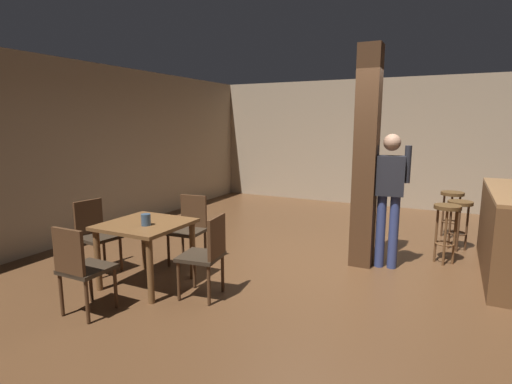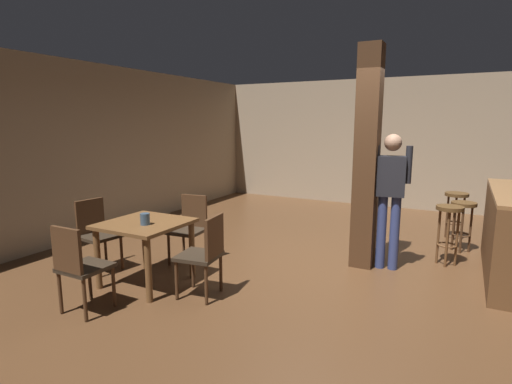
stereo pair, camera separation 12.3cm
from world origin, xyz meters
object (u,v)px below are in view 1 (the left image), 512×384
Objects in this scene: bar_stool_near at (447,220)px; chair_east at (207,252)px; chair_west at (95,232)px; bar_stool_far at (452,203)px; chair_south at (80,266)px; bar_stool_mid at (459,213)px; napkin_cup at (146,220)px; bar_counter at (502,231)px; standing_person at (389,191)px; chair_north at (190,226)px; dining_table at (146,234)px.

chair_east is at bearing -134.39° from bar_stool_near.
chair_west is 1.19× the size of bar_stool_far.
bar_stool_mid is at bearing 50.03° from chair_south.
chair_east is 1.19× the size of bar_stool_far.
chair_south is 1.13× the size of bar_stool_near.
bar_stool_far is (3.03, 3.79, -0.24)m from napkin_cup.
bar_stool_mid is (-0.46, 0.83, 0.00)m from bar_counter.
bar_counter is at bearing 17.00° from standing_person.
chair_north and chair_south have the same top height.
bar_stool_far reaches higher than dining_table.
chair_east is at bearing -1.21° from chair_west.
dining_table is 0.83m from chair_east.
chair_north is 1.13× the size of bar_stool_near.
napkin_cup is at bearing -135.17° from bar_stool_mid.
chair_north reaches higher than bar_stool_far.
bar_stool_far is (3.12, 3.70, -0.04)m from dining_table.
napkin_cup is 0.08× the size of standing_person.
dining_table is at bearing -149.29° from bar_counter.
chair_west is 1.24m from chair_south.
standing_person is (3.26, 1.75, 0.50)m from chair_west.
napkin_cup is 0.18× the size of bar_stool_mid.
napkin_cup reaches higher than bar_stool_near.
chair_south is at bearing -92.48° from dining_table.
dining_table is 0.88m from chair_south.
chair_west is 1.13× the size of bar_stool_near.
napkin_cup is at bearing -141.13° from bar_stool_near.
napkin_cup is at bearing -44.27° from dining_table.
chair_west is 1.01m from napkin_cup.
standing_person is at bearing -110.90° from bar_stool_far.
chair_east is 0.79m from napkin_cup.
chair_west is 5.06m from bar_stool_mid.
dining_table is 0.82m from chair_north.
chair_west is (-1.69, 0.04, 0.00)m from chair_east.
chair_east is 1.00× the size of chair_south.
dining_table is at bearing -2.85° from chair_west.
standing_person reaches higher than bar_stool_mid.
napkin_cup is (0.96, -0.14, 0.29)m from chair_west.
chair_north is (0.02, 0.82, -0.10)m from dining_table.
chair_east reaches higher than napkin_cup.
bar_stool_near is (2.97, 2.40, -0.21)m from napkin_cup.
napkin_cup is at bearing -8.10° from chair_west.
bar_stool_mid is at bearing 34.50° from chair_north.
bar_counter is 1.61m from bar_stool_far.
bar_stool_mid is at bearing 44.83° from napkin_cup.
chair_north is 1.00× the size of chair_south.
chair_south is at bearing -134.20° from chair_east.
chair_south reaches higher than dining_table.
chair_east is at bearing -121.91° from bar_stool_far.
chair_east reaches higher than dining_table.
dining_table is 1.22× the size of bar_stool_mid.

